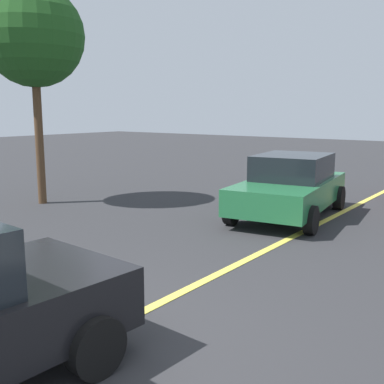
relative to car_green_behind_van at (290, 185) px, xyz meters
name	(u,v)px	position (x,y,z in m)	size (l,w,h in m)	color
ground_plane	(59,354)	(-7.84, -0.94, -0.79)	(80.00, 80.00, 0.00)	#2D2D30
lane_marking_centre	(212,277)	(-4.84, -0.94, -0.78)	(28.00, 0.16, 0.01)	#E0D14C
car_green_behind_van	(290,185)	(0.00, 0.00, 0.00)	(4.57, 2.59, 1.56)	#236B3D
tree_left_verge	(33,37)	(-2.74, 6.46, 3.85)	(2.77, 2.77, 6.05)	#513823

